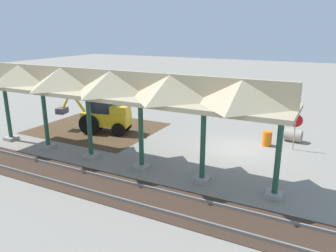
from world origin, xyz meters
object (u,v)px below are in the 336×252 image
object	(u,v)px
stop_sign	(295,124)
traffic_barrel	(267,138)
backhoe	(104,114)
concrete_pipe	(293,135)

from	to	relation	value
stop_sign	traffic_barrel	distance (m)	1.87
backhoe	concrete_pipe	size ratio (longest dim) A/B	4.85
stop_sign	concrete_pipe	distance (m)	1.98
concrete_pipe	backhoe	bearing A→B (deg)	18.30
concrete_pipe	stop_sign	bearing A→B (deg)	97.07
concrete_pipe	traffic_barrel	size ratio (longest dim) A/B	1.21
backhoe	stop_sign	bearing A→B (deg)	-169.14
stop_sign	traffic_barrel	size ratio (longest dim) A/B	2.39
traffic_barrel	concrete_pipe	bearing A→B (deg)	-129.99
stop_sign	traffic_barrel	world-z (taller)	stop_sign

